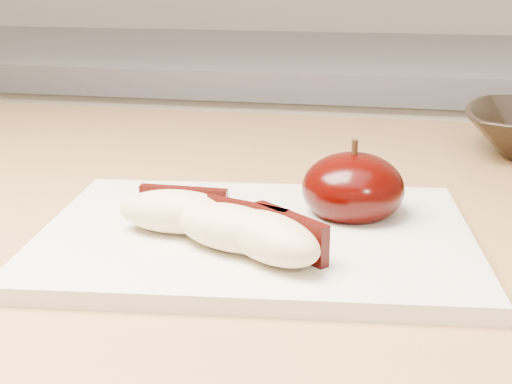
# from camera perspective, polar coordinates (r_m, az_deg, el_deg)

# --- Properties ---
(back_cabinet) EXTENTS (2.40, 0.62, 0.94)m
(back_cabinet) POSITION_cam_1_polar(r_m,az_deg,el_deg) (1.38, 3.79, -8.35)
(back_cabinet) COLOR silver
(back_cabinet) RESTS_ON ground
(cutting_board) EXTENTS (0.30, 0.23, 0.01)m
(cutting_board) POSITION_cam_1_polar(r_m,az_deg,el_deg) (0.46, 0.00, -3.60)
(cutting_board) COLOR silver
(cutting_board) RESTS_ON island_counter
(apple_half) EXTENTS (0.09, 0.09, 0.06)m
(apple_half) POSITION_cam_1_polar(r_m,az_deg,el_deg) (0.49, 7.76, 0.28)
(apple_half) COLOR black
(apple_half) RESTS_ON cutting_board
(apple_wedge_a) EXTENTS (0.07, 0.04, 0.03)m
(apple_wedge_a) POSITION_cam_1_polar(r_m,az_deg,el_deg) (0.46, -6.31, -1.50)
(apple_wedge_a) COLOR beige
(apple_wedge_a) RESTS_ON cutting_board
(apple_wedge_b) EXTENTS (0.08, 0.06, 0.03)m
(apple_wedge_b) POSITION_cam_1_polar(r_m,az_deg,el_deg) (0.43, -1.86, -2.82)
(apple_wedge_b) COLOR beige
(apple_wedge_b) RESTS_ON cutting_board
(apple_wedge_c) EXTENTS (0.08, 0.08, 0.03)m
(apple_wedge_c) POSITION_cam_1_polar(r_m,az_deg,el_deg) (0.41, 1.31, -3.63)
(apple_wedge_c) COLOR beige
(apple_wedge_c) RESTS_ON cutting_board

